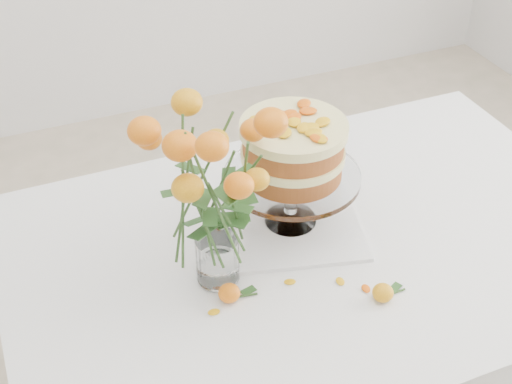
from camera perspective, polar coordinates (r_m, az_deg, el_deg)
table at (r=1.70m, az=4.93°, el=-5.93°), size 1.43×0.93×0.76m
napkin at (r=1.68m, az=2.76°, el=-2.41°), size 0.38×0.38×0.01m
cake_stand at (r=1.57m, az=2.96°, el=2.99°), size 0.31×0.31×0.28m
rose_vase at (r=1.37m, az=-3.38°, el=1.03°), size 0.30×0.30×0.46m
loose_rose_near at (r=1.51m, az=10.13°, el=-7.94°), size 0.08×0.04×0.04m
loose_rose_far at (r=1.49m, az=-2.14°, el=-8.09°), size 0.08×0.05×0.04m
stray_petal_a at (r=1.53m, az=2.73°, el=-7.20°), size 0.03×0.02×0.00m
stray_petal_b at (r=1.54m, az=6.75°, el=-7.12°), size 0.03×0.02×0.00m
stray_petal_c at (r=1.54m, az=8.78°, el=-7.65°), size 0.03×0.02×0.00m
stray_petal_d at (r=1.53m, az=-2.87°, el=-7.40°), size 0.03×0.02×0.00m
stray_petal_e at (r=1.47m, az=-3.39°, el=-9.58°), size 0.03×0.02×0.00m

